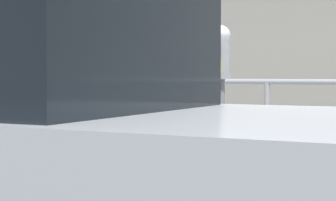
{
  "coord_description": "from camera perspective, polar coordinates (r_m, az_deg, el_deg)",
  "views": [
    {
      "loc": [
        1.95,
        -3.47,
        1.29
      ],
      "look_at": [
        -0.07,
        0.58,
        1.1
      ],
      "focal_mm": 62.57,
      "sensor_mm": 36.0,
      "label": 1
    }
  ],
  "objects": [
    {
      "name": "background_railing",
      "position": [
        6.7,
        9.62,
        -0.62
      ],
      "size": [
        24.06,
        0.06,
        1.13
      ],
      "color": "gray",
      "rests_on": "sidewalk_curb"
    },
    {
      "name": "parking_meter",
      "position": [
        4.29,
        5.1,
        1.06
      ],
      "size": [
        0.15,
        0.16,
        1.54
      ],
      "rotation": [
        0.0,
        0.0,
        3.06
      ],
      "color": "slate",
      "rests_on": "sidewalk_curb"
    },
    {
      "name": "backdrop_wall",
      "position": [
        8.61,
        13.51,
        2.57
      ],
      "size": [
        32.0,
        0.5,
        2.64
      ],
      "primitive_type": "cube",
      "color": "gray",
      "rests_on": "ground"
    },
    {
      "name": "pedestrian_at_meter",
      "position": [
        4.8,
        -1.42,
        0.18
      ],
      "size": [
        0.75,
        0.5,
        1.71
      ],
      "rotation": [
        0.0,
        0.0,
        -0.42
      ],
      "color": "brown",
      "rests_on": "sidewalk_curb"
    }
  ]
}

